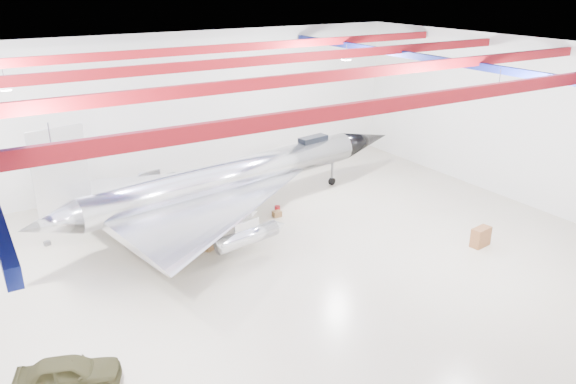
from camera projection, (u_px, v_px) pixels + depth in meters
floor at (257, 268)px, 29.96m from camera, size 40.00×40.00×0.00m
wall_back at (155, 113)px, 39.96m from camera, size 40.00×0.00×40.00m
wall_right at (517, 121)px, 37.68m from camera, size 0.00×30.00×30.00m
ceiling at (252, 58)px, 26.02m from camera, size 40.00×40.00×0.00m
ceiling_structure at (252, 73)px, 26.26m from camera, size 39.50×29.50×1.08m
jet_aircraft at (232, 180)px, 35.58m from camera, size 27.87×18.36×7.63m
jeep at (69, 373)px, 21.01m from camera, size 4.09×2.63×1.30m
desk at (481, 237)px, 32.25m from camera, size 1.30×0.78×1.13m
crate_ply at (157, 244)px, 32.22m from camera, size 0.58×0.52×0.33m
engine_drum at (221, 248)px, 31.67m from camera, size 0.60×0.60×0.41m
parts_bin at (277, 214)px, 36.33m from camera, size 0.55×0.45×0.38m
crate_small at (47, 243)px, 32.46m from camera, size 0.40×0.35×0.24m
tool_chest at (277, 208)px, 37.25m from camera, size 0.38×0.38×0.34m
oil_barrel at (209, 247)px, 31.86m from camera, size 0.68×0.62×0.39m
spares_box at (176, 201)px, 38.41m from camera, size 0.49×0.49×0.41m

